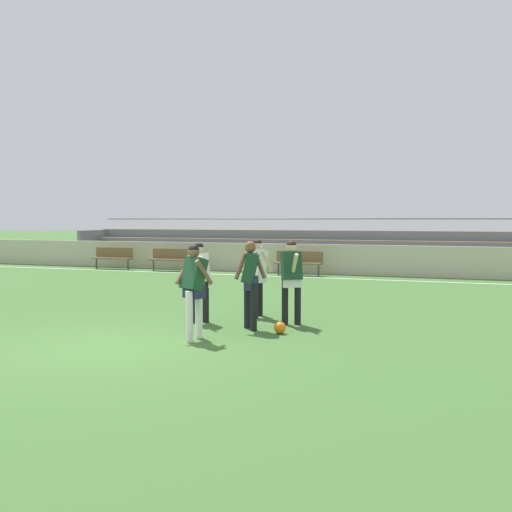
% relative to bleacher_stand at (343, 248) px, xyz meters
% --- Properties ---
extents(ground_plane, '(160.00, 160.00, 0.00)m').
position_rel_bleacher_stand_xyz_m(ground_plane, '(-0.27, -16.56, -0.89)').
color(ground_plane, '#3D662D').
extents(field_line_sideline, '(44.00, 0.12, 0.01)m').
position_rel_bleacher_stand_xyz_m(field_line_sideline, '(-0.27, -3.90, -0.89)').
color(field_line_sideline, white).
rests_on(field_line_sideline, ground).
extents(sideline_wall, '(48.00, 0.16, 1.13)m').
position_rel_bleacher_stand_xyz_m(sideline_wall, '(-0.27, -2.31, -0.33)').
color(sideline_wall, beige).
rests_on(sideline_wall, ground).
extents(bleacher_stand, '(24.92, 2.59, 2.14)m').
position_rel_bleacher_stand_xyz_m(bleacher_stand, '(0.00, 0.00, 0.00)').
color(bleacher_stand, '#897051').
rests_on(bleacher_stand, ground).
extents(bench_near_bin, '(1.80, 0.40, 0.90)m').
position_rel_bleacher_stand_xyz_m(bench_near_bin, '(-6.36, -3.21, -0.35)').
color(bench_near_bin, brown).
rests_on(bench_near_bin, ground).
extents(bench_near_wall_gap, '(1.80, 0.40, 0.90)m').
position_rel_bleacher_stand_xyz_m(bench_near_wall_gap, '(-9.13, -3.21, -0.35)').
color(bench_near_wall_gap, brown).
rests_on(bench_near_wall_gap, ground).
extents(bench_centre_sideline, '(1.80, 0.40, 0.90)m').
position_rel_bleacher_stand_xyz_m(bench_centre_sideline, '(-0.97, -3.21, -0.35)').
color(bench_centre_sideline, brown).
rests_on(bench_centre_sideline, ground).
extents(player_dark_overlapping, '(0.50, 0.65, 1.68)m').
position_rel_bleacher_stand_xyz_m(player_dark_overlapping, '(1.90, -13.41, 0.10)').
color(player_dark_overlapping, black).
rests_on(player_dark_overlapping, ground).
extents(player_dark_wide_right, '(0.54, 0.46, 1.68)m').
position_rel_bleacher_stand_xyz_m(player_dark_wide_right, '(1.33, -14.19, 0.11)').
color(player_dark_wide_right, black).
rests_on(player_dark_wide_right, ground).
extents(player_white_pressing_high, '(0.65, 0.48, 1.67)m').
position_rel_bleacher_stand_xyz_m(player_white_pressing_high, '(0.93, -12.74, 0.10)').
color(player_white_pressing_high, black).
rests_on(player_white_pressing_high, ground).
extents(player_white_deep_cover, '(0.51, 0.70, 1.63)m').
position_rel_bleacher_stand_xyz_m(player_white_deep_cover, '(0.07, -13.81, 0.07)').
color(player_white_deep_cover, black).
rests_on(player_white_deep_cover, ground).
extents(player_dark_dropping_back, '(0.65, 0.50, 1.66)m').
position_rel_bleacher_stand_xyz_m(player_dark_dropping_back, '(0.77, -15.46, 0.09)').
color(player_dark_dropping_back, white).
rests_on(player_dark_dropping_back, ground).
extents(soccer_ball, '(0.22, 0.22, 0.22)m').
position_rel_bleacher_stand_xyz_m(soccer_ball, '(2.00, -14.41, -0.78)').
color(soccer_ball, orange).
rests_on(soccer_ball, ground).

